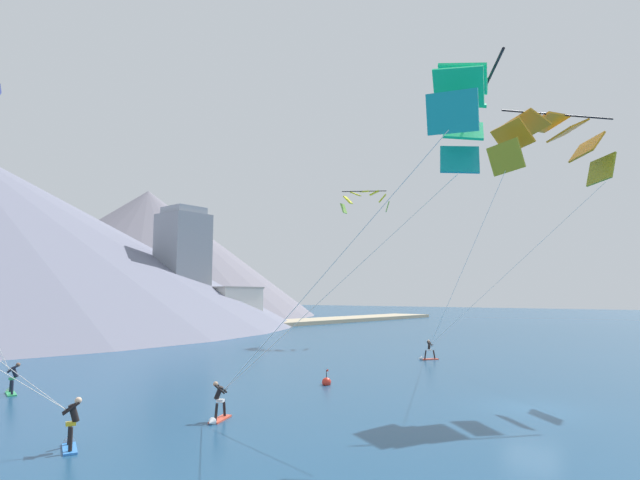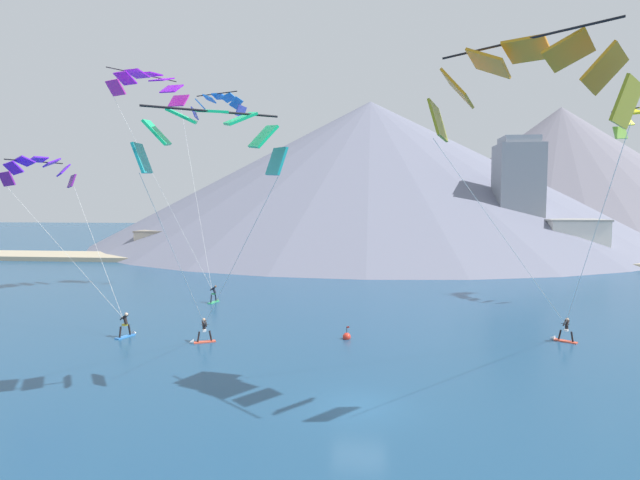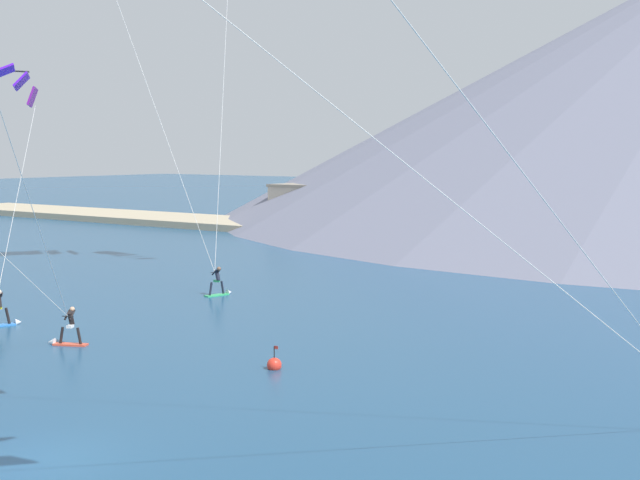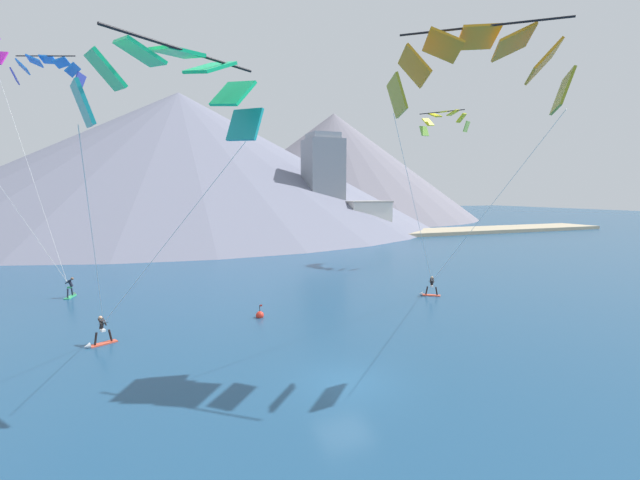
{
  "view_description": "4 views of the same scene",
  "coord_description": "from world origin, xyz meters",
  "px_view_note": "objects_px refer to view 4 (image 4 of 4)",
  "views": [
    {
      "loc": [
        -24.97,
        -7.93,
        5.3
      ],
      "look_at": [
        1.33,
        13.97,
        9.15
      ],
      "focal_mm": 28.0,
      "sensor_mm": 36.0,
      "label": 1
    },
    {
      "loc": [
        0.55,
        -22.58,
        9.43
      ],
      "look_at": [
        -3.03,
        11.26,
        6.88
      ],
      "focal_mm": 28.0,
      "sensor_mm": 36.0,
      "label": 2
    },
    {
      "loc": [
        19.4,
        -14.25,
        8.24
      ],
      "look_at": [
        0.81,
        11.56,
        4.99
      ],
      "focal_mm": 50.0,
      "sensor_mm": 36.0,
      "label": 3
    },
    {
      "loc": [
        -7.84,
        -16.89,
        8.62
      ],
      "look_at": [
        3.96,
        13.06,
        5.0
      ],
      "focal_mm": 24.0,
      "sensor_mm": 36.0,
      "label": 4
    }
  ],
  "objects_px": {
    "kitesurfer_near_trail": "(99,337)",
    "race_marker_buoy": "(260,315)",
    "kitesurfer_far_left": "(71,290)",
    "parafoil_kite_distant_high_outer": "(444,119)",
    "parafoil_kite_mid_center": "(478,64)",
    "kitesurfer_mid_center": "(429,290)",
    "parafoil_kite_near_trail": "(176,83)",
    "parafoil_kite_distant_low_drift": "(48,68)"
  },
  "relations": [
    {
      "from": "parafoil_kite_mid_center",
      "to": "parafoil_kite_distant_high_outer",
      "type": "height_order",
      "value": "parafoil_kite_distant_high_outer"
    },
    {
      "from": "parafoil_kite_near_trail",
      "to": "parafoil_kite_distant_high_outer",
      "type": "height_order",
      "value": "parafoil_kite_distant_high_outer"
    },
    {
      "from": "race_marker_buoy",
      "to": "parafoil_kite_near_trail",
      "type": "bearing_deg",
      "value": -116.32
    },
    {
      "from": "parafoil_kite_near_trail",
      "to": "parafoil_kite_distant_low_drift",
      "type": "height_order",
      "value": "parafoil_kite_distant_low_drift"
    },
    {
      "from": "kitesurfer_near_trail",
      "to": "kitesurfer_far_left",
      "type": "distance_m",
      "value": 13.81
    },
    {
      "from": "kitesurfer_near_trail",
      "to": "race_marker_buoy",
      "type": "xyz_separation_m",
      "value": [
        9.75,
        1.91,
        -0.32
      ]
    },
    {
      "from": "parafoil_kite_near_trail",
      "to": "kitesurfer_far_left",
      "type": "bearing_deg",
      "value": 108.03
    },
    {
      "from": "parafoil_kite_distant_low_drift",
      "to": "parafoil_kite_distant_high_outer",
      "type": "bearing_deg",
      "value": -6.56
    },
    {
      "from": "kitesurfer_mid_center",
      "to": "parafoil_kite_distant_high_outer",
      "type": "xyz_separation_m",
      "value": [
        11.98,
        14.39,
        16.87
      ]
    },
    {
      "from": "kitesurfer_far_left",
      "to": "kitesurfer_near_trail",
      "type": "bearing_deg",
      "value": -75.84
    },
    {
      "from": "kitesurfer_far_left",
      "to": "parafoil_kite_near_trail",
      "type": "relative_size",
      "value": 0.14
    },
    {
      "from": "kitesurfer_far_left",
      "to": "parafoil_kite_distant_high_outer",
      "type": "height_order",
      "value": "parafoil_kite_distant_high_outer"
    },
    {
      "from": "kitesurfer_mid_center",
      "to": "race_marker_buoy",
      "type": "height_order",
      "value": "kitesurfer_mid_center"
    },
    {
      "from": "parafoil_kite_near_trail",
      "to": "kitesurfer_near_trail",
      "type": "bearing_deg",
      "value": 113.17
    },
    {
      "from": "kitesurfer_far_left",
      "to": "parafoil_kite_near_trail",
      "type": "bearing_deg",
      "value": -71.97
    },
    {
      "from": "kitesurfer_mid_center",
      "to": "parafoil_kite_mid_center",
      "type": "bearing_deg",
      "value": -117.85
    },
    {
      "from": "kitesurfer_far_left",
      "to": "parafoil_kite_distant_low_drift",
      "type": "xyz_separation_m",
      "value": [
        -2.13,
        8.76,
        19.81
      ]
    },
    {
      "from": "parafoil_kite_near_trail",
      "to": "parafoil_kite_mid_center",
      "type": "height_order",
      "value": "parafoil_kite_mid_center"
    },
    {
      "from": "parafoil_kite_mid_center",
      "to": "kitesurfer_near_trail",
      "type": "bearing_deg",
      "value": 152.9
    },
    {
      "from": "parafoil_kite_near_trail",
      "to": "parafoil_kite_distant_high_outer",
      "type": "distance_m",
      "value": 42.31
    },
    {
      "from": "kitesurfer_near_trail",
      "to": "kitesurfer_far_left",
      "type": "height_order",
      "value": "kitesurfer_far_left"
    },
    {
      "from": "kitesurfer_mid_center",
      "to": "parafoil_kite_near_trail",
      "type": "bearing_deg",
      "value": -148.49
    },
    {
      "from": "parafoil_kite_near_trail",
      "to": "parafoil_kite_distant_low_drift",
      "type": "xyz_separation_m",
      "value": [
        -9.59,
        31.69,
        7.77
      ]
    },
    {
      "from": "kitesurfer_near_trail",
      "to": "kitesurfer_mid_center",
      "type": "bearing_deg",
      "value": 6.87
    },
    {
      "from": "parafoil_kite_mid_center",
      "to": "parafoil_kite_distant_high_outer",
      "type": "relative_size",
      "value": 2.52
    },
    {
      "from": "kitesurfer_mid_center",
      "to": "race_marker_buoy",
      "type": "bearing_deg",
      "value": -175.99
    },
    {
      "from": "kitesurfer_far_left",
      "to": "parafoil_kite_distant_high_outer",
      "type": "bearing_deg",
      "value": 5.65
    },
    {
      "from": "kitesurfer_mid_center",
      "to": "parafoil_kite_near_trail",
      "type": "distance_m",
      "value": 26.76
    },
    {
      "from": "kitesurfer_near_trail",
      "to": "parafoil_kite_distant_low_drift",
      "type": "height_order",
      "value": "parafoil_kite_distant_low_drift"
    },
    {
      "from": "kitesurfer_mid_center",
      "to": "parafoil_kite_distant_low_drift",
      "type": "relative_size",
      "value": 0.27
    },
    {
      "from": "parafoil_kite_distant_high_outer",
      "to": "parafoil_kite_distant_low_drift",
      "type": "distance_m",
      "value": 42.3
    },
    {
      "from": "kitesurfer_mid_center",
      "to": "parafoil_kite_distant_high_outer",
      "type": "relative_size",
      "value": 0.28
    },
    {
      "from": "parafoil_kite_distant_high_outer",
      "to": "race_marker_buoy",
      "type": "distance_m",
      "value": 35.27
    },
    {
      "from": "kitesurfer_far_left",
      "to": "parafoil_kite_near_trail",
      "type": "distance_m",
      "value": 26.95
    },
    {
      "from": "kitesurfer_near_trail",
      "to": "kitesurfer_mid_center",
      "type": "distance_m",
      "value": 24.61
    },
    {
      "from": "kitesurfer_near_trail",
      "to": "race_marker_buoy",
      "type": "height_order",
      "value": "kitesurfer_near_trail"
    },
    {
      "from": "kitesurfer_mid_center",
      "to": "race_marker_buoy",
      "type": "relative_size",
      "value": 1.66
    },
    {
      "from": "kitesurfer_near_trail",
      "to": "race_marker_buoy",
      "type": "relative_size",
      "value": 1.71
    },
    {
      "from": "kitesurfer_far_left",
      "to": "parafoil_kite_near_trail",
      "type": "height_order",
      "value": "parafoil_kite_near_trail"
    },
    {
      "from": "parafoil_kite_near_trail",
      "to": "parafoil_kite_mid_center",
      "type": "bearing_deg",
      "value": 1.32
    },
    {
      "from": "parafoil_kite_near_trail",
      "to": "parafoil_kite_distant_low_drift",
      "type": "distance_m",
      "value": 34.01
    },
    {
      "from": "parafoil_kite_mid_center",
      "to": "parafoil_kite_distant_high_outer",
      "type": "xyz_separation_m",
      "value": [
        18.4,
        26.54,
        2.57
      ]
    }
  ]
}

